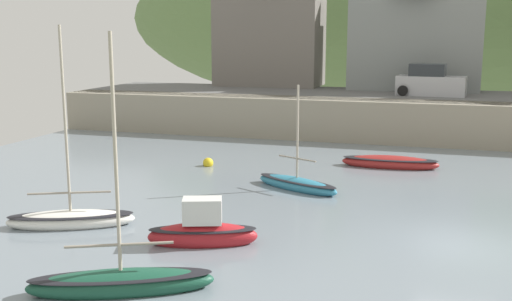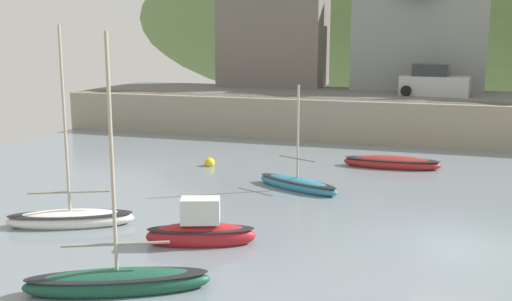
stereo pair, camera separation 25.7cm
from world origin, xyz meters
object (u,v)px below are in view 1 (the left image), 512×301
sailboat_white_hull (203,232)px  motorboat_with_cabin (121,281)px  waterfront_building_left (270,15)px  mooring_buoy (208,163)px  sailboat_nearest_shore (297,184)px  dinghy_open_wooden (390,162)px  waterfront_building_centre (416,26)px  fishing_boat_green (71,218)px  parked_car_near_slipway (430,82)px

sailboat_white_hull → motorboat_with_cabin: 3.75m
waterfront_building_left → mooring_buoy: 18.88m
sailboat_nearest_shore → dinghy_open_wooden: size_ratio=0.96×
motorboat_with_cabin → sailboat_nearest_shore: bearing=55.9°
sailboat_white_hull → mooring_buoy: (-3.77, 10.11, -0.23)m
motorboat_with_cabin → waterfront_building_centre: bearing=55.7°
waterfront_building_centre → sailboat_white_hull: waterfront_building_centre is taller
dinghy_open_wooden → fishing_boat_green: (-9.18, -11.97, 0.03)m
waterfront_building_left → sailboat_nearest_shore: bearing=-71.5°
parked_car_near_slipway → mooring_buoy: size_ratio=8.63×
dinghy_open_wooden → parked_car_near_slipway: parked_car_near_slipway is taller
waterfront_building_centre → fishing_boat_green: bearing=-109.3°
parked_car_near_slipway → waterfront_building_left: bearing=164.9°
mooring_buoy → waterfront_building_left: bearing=95.9°
fishing_boat_green → parked_car_near_slipway: bearing=40.7°
sailboat_white_hull → parked_car_near_slipway: parked_car_near_slipway is taller
sailboat_nearest_shore → motorboat_with_cabin: motorboat_with_cabin is taller
parked_car_near_slipway → waterfront_building_centre: bearing=111.4°
sailboat_white_hull → sailboat_nearest_shore: bearing=61.3°
sailboat_nearest_shore → mooring_buoy: 5.81m
dinghy_open_wooden → motorboat_with_cabin: bearing=-109.5°
parked_car_near_slipway → fishing_boat_green: bearing=-109.1°
waterfront_building_left → sailboat_nearest_shore: 22.60m
sailboat_nearest_shore → dinghy_open_wooden: 6.16m
sailboat_white_hull → mooring_buoy: bearing=91.4°
waterfront_building_left → dinghy_open_wooden: (10.03, -15.07, -7.28)m
sailboat_white_hull → mooring_buoy: 10.79m
dinghy_open_wooden → mooring_buoy: size_ratio=9.11×
dinghy_open_wooden → parked_car_near_slipway: size_ratio=1.06×
sailboat_nearest_shore → sailboat_white_hull: (-1.21, -7.11, 0.16)m
waterfront_building_left → parked_car_near_slipway: (11.53, -4.50, -4.29)m
motorboat_with_cabin → parked_car_near_slipway: motorboat_with_cabin is taller
waterfront_building_left → parked_car_near_slipway: bearing=-21.3°
waterfront_building_centre → dinghy_open_wooden: bearing=-91.1°
fishing_boat_green → motorboat_with_cabin: fishing_boat_green is taller
motorboat_with_cabin → fishing_boat_green: bearing=110.7°
sailboat_nearest_shore → parked_car_near_slipway: bearing=98.8°
fishing_boat_green → parked_car_near_slipway: 25.11m
sailboat_nearest_shore → mooring_buoy: bearing=174.5°
parked_car_near_slipway → sailboat_nearest_shore: bearing=-100.5°
sailboat_white_hull → fishing_boat_green: fishing_boat_green is taller
waterfront_building_centre → mooring_buoy: bearing=-116.2°
dinghy_open_wooden → mooring_buoy: dinghy_open_wooden is taller
waterfront_building_left → fishing_boat_green: size_ratio=1.53×
dinghy_open_wooden → sailboat_white_hull: (-4.46, -12.33, 0.16)m
sailboat_white_hull → dinghy_open_wooden: bearing=51.1°
dinghy_open_wooden → motorboat_with_cabin: (-5.08, -16.03, 0.04)m
fishing_boat_green → mooring_buoy: 9.79m
waterfront_building_centre → fishing_boat_green: waterfront_building_centre is taller
waterfront_building_left → waterfront_building_centre: waterfront_building_left is taller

